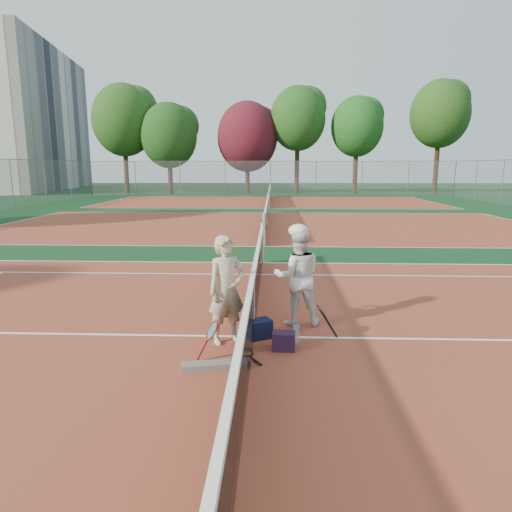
# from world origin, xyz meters

# --- Properties ---
(ground) EXTENTS (130.00, 130.00, 0.00)m
(ground) POSITION_xyz_m (0.00, 0.00, 0.00)
(ground) COLOR black
(ground) RESTS_ON ground
(court_main) EXTENTS (23.77, 10.97, 0.01)m
(court_main) POSITION_xyz_m (0.00, 0.00, 0.00)
(court_main) COLOR brown
(court_main) RESTS_ON ground
(court_far_a) EXTENTS (23.77, 10.97, 0.01)m
(court_far_a) POSITION_xyz_m (0.00, 13.50, 0.00)
(court_far_a) COLOR brown
(court_far_a) RESTS_ON ground
(court_far_b) EXTENTS (23.77, 10.97, 0.01)m
(court_far_b) POSITION_xyz_m (0.00, 27.00, 0.00)
(court_far_b) COLOR brown
(court_far_b) RESTS_ON ground
(net_main) EXTENTS (0.10, 10.98, 1.02)m
(net_main) POSITION_xyz_m (0.00, 0.00, 0.51)
(net_main) COLOR black
(net_main) RESTS_ON ground
(net_far_a) EXTENTS (0.10, 10.98, 1.02)m
(net_far_a) POSITION_xyz_m (0.00, 13.50, 0.51)
(net_far_a) COLOR black
(net_far_a) RESTS_ON ground
(net_far_b) EXTENTS (0.10, 10.98, 1.02)m
(net_far_b) POSITION_xyz_m (0.00, 27.00, 0.51)
(net_far_b) COLOR black
(net_far_b) RESTS_ON ground
(fence_back) EXTENTS (32.00, 0.06, 3.00)m
(fence_back) POSITION_xyz_m (0.00, 34.00, 1.50)
(fence_back) COLOR slate
(fence_back) RESTS_ON ground
(apartment_block) EXTENTS (12.96, 23.18, 15.00)m
(apartment_block) POSITION_xyz_m (-28.00, 44.00, 7.50)
(apartment_block) COLOR beige
(apartment_block) RESTS_ON ground
(player_a) EXTENTS (0.70, 0.64, 1.61)m
(player_a) POSITION_xyz_m (-0.38, -0.21, 0.81)
(player_a) COLOR #B4AA8B
(player_a) RESTS_ON ground
(player_b) EXTENTS (0.84, 0.68, 1.62)m
(player_b) POSITION_xyz_m (0.70, 0.64, 0.81)
(player_b) COLOR white
(player_b) RESTS_ON ground
(racket_red) EXTENTS (0.41, 0.38, 0.54)m
(racket_red) POSITION_xyz_m (-0.52, -0.85, 0.27)
(racket_red) COLOR maroon
(racket_red) RESTS_ON ground
(racket_black_held) EXTENTS (0.38, 0.32, 0.53)m
(racket_black_held) POSITION_xyz_m (1.05, -0.01, 0.26)
(racket_black_held) COLOR black
(racket_black_held) RESTS_ON ground
(racket_spare) EXTENTS (0.54, 0.65, 0.03)m
(racket_spare) POSITION_xyz_m (-0.10, -0.64, 0.01)
(racket_spare) COLOR black
(racket_spare) RESTS_ON ground
(sports_bag_navy) EXTENTS (0.45, 0.40, 0.29)m
(sports_bag_navy) POSITION_xyz_m (0.09, -0.04, 0.15)
(sports_bag_navy) COLOR black
(sports_bag_navy) RESTS_ON ground
(sports_bag_purple) EXTENTS (0.33, 0.24, 0.26)m
(sports_bag_purple) POSITION_xyz_m (0.46, -0.49, 0.13)
(sports_bag_purple) COLOR black
(sports_bag_purple) RESTS_ON ground
(net_cover_canvas) EXTENTS (0.87, 0.35, 0.09)m
(net_cover_canvas) POSITION_xyz_m (-0.45, -1.14, 0.04)
(net_cover_canvas) COLOR #605B57
(net_cover_canvas) RESTS_ON ground
(water_bottle) EXTENTS (0.09, 0.09, 0.30)m
(water_bottle) POSITION_xyz_m (0.65, -0.27, 0.15)
(water_bottle) COLOR #AEC3DD
(water_bottle) RESTS_ON ground
(tree_back_0) EXTENTS (5.82, 5.82, 10.15)m
(tree_back_0) POSITION_xyz_m (-13.81, 37.16, 6.79)
(tree_back_0) COLOR #382314
(tree_back_0) RESTS_ON ground
(tree_back_1) EXTENTS (5.21, 5.21, 8.36)m
(tree_back_1) POSITION_xyz_m (-9.43, 36.51, 5.35)
(tree_back_1) COLOR #382314
(tree_back_1) RESTS_ON ground
(tree_back_maroon) EXTENTS (5.68, 5.68, 8.55)m
(tree_back_maroon) POSITION_xyz_m (-2.21, 37.53, 5.27)
(tree_back_maroon) COLOR #382314
(tree_back_maroon) RESTS_ON ground
(tree_back_3) EXTENTS (5.16, 5.16, 9.89)m
(tree_back_3) POSITION_xyz_m (2.49, 37.54, 6.89)
(tree_back_3) COLOR #382314
(tree_back_3) RESTS_ON ground
(tree_back_4) EXTENTS (4.81, 4.81, 8.93)m
(tree_back_4) POSITION_xyz_m (7.97, 37.36, 6.14)
(tree_back_4) COLOR #382314
(tree_back_4) RESTS_ON ground
(tree_back_5) EXTENTS (5.40, 5.40, 10.43)m
(tree_back_5) POSITION_xyz_m (15.65, 37.89, 7.30)
(tree_back_5) COLOR #382314
(tree_back_5) RESTS_ON ground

